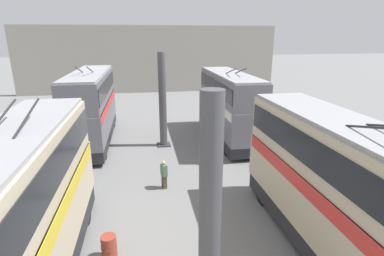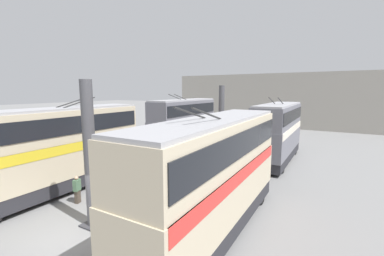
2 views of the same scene
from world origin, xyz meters
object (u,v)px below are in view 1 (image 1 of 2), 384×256
at_px(bus_right_near, 10,221).
at_px(bus_right_far, 91,103).
at_px(bus_left_near, 342,186).
at_px(bus_left_far, 229,102).
at_px(oil_drum, 109,247).
at_px(person_aisle_midway, 164,174).

distance_m(bus_right_near, bus_right_far, 14.80).
distance_m(bus_left_near, bus_left_far, 13.43).
height_order(bus_left_near, bus_right_far, bus_right_far).
relative_size(bus_left_near, bus_right_near, 0.95).
distance_m(bus_left_far, oil_drum, 14.72).
bearing_deg(bus_right_far, bus_left_near, -144.56).
bearing_deg(oil_drum, bus_left_near, -99.39).
relative_size(bus_left_far, bus_right_far, 0.94).
bearing_deg(person_aisle_midway, bus_left_near, 113.43).
height_order(bus_left_near, bus_left_far, bus_left_far).
bearing_deg(bus_right_far, person_aisle_midway, -150.35).
xyz_separation_m(person_aisle_midway, oil_drum, (-4.92, 2.39, -0.36)).
height_order(bus_left_far, oil_drum, bus_left_far).
bearing_deg(bus_left_near, bus_right_far, 35.44).
bearing_deg(bus_left_far, person_aisle_midway, 142.08).
bearing_deg(bus_right_near, bus_left_near, -87.68).
relative_size(bus_right_near, bus_right_far, 1.09).
bearing_deg(oil_drum, bus_right_far, 9.75).
bearing_deg(bus_left_far, bus_left_near, 180.00).
distance_m(bus_right_far, oil_drum, 13.50).
bearing_deg(bus_right_far, bus_right_near, 180.00).
distance_m(bus_left_far, bus_right_near, 17.22).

